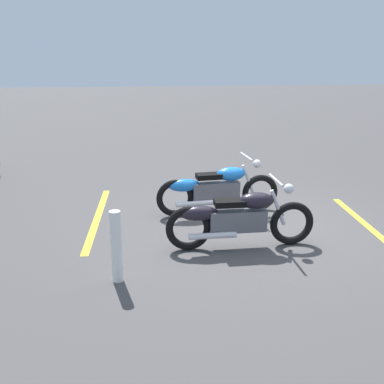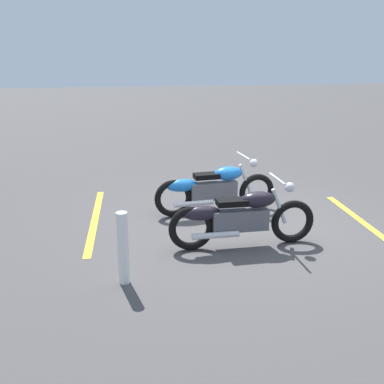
% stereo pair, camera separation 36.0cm
% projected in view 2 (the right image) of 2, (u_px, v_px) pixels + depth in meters
% --- Properties ---
extents(ground_plane, '(60.00, 60.00, 0.00)m').
position_uv_depth(ground_plane, '(252.00, 226.00, 7.78)').
color(ground_plane, '#474444').
extents(motorcycle_bright_foreground, '(2.23, 0.62, 1.04)m').
position_uv_depth(motorcycle_bright_foreground, '(213.00, 188.00, 8.26)').
color(motorcycle_bright_foreground, black).
rests_on(motorcycle_bright_foreground, ground).
extents(motorcycle_dark_foreground, '(2.23, 0.62, 1.04)m').
position_uv_depth(motorcycle_dark_foreground, '(239.00, 217.00, 6.86)').
color(motorcycle_dark_foreground, black).
rests_on(motorcycle_dark_foreground, ground).
extents(bollard_post, '(0.14, 0.14, 0.94)m').
position_uv_depth(bollard_post, '(123.00, 248.00, 5.77)').
color(bollard_post, white).
rests_on(bollard_post, ground).
extents(parking_stripe_near, '(0.26, 3.20, 0.01)m').
position_uv_depth(parking_stripe_near, '(368.00, 226.00, 7.76)').
color(parking_stripe_near, yellow).
rests_on(parking_stripe_near, ground).
extents(parking_stripe_mid, '(0.26, 3.20, 0.01)m').
position_uv_depth(parking_stripe_mid, '(95.00, 219.00, 8.09)').
color(parking_stripe_mid, yellow).
rests_on(parking_stripe_mid, ground).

